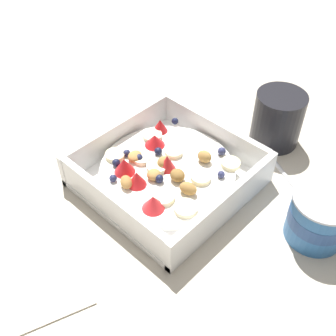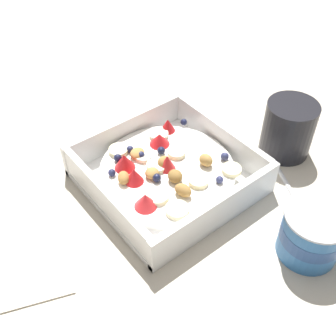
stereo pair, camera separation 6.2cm
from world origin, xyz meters
TOP-DOWN VIEW (x-y plane):
  - ground_plane at (0.00, 0.00)m, footprint 2.40×2.40m
  - fruit_bowl at (0.00, -0.00)m, footprint 0.22×0.22m
  - spoon at (-0.16, 0.08)m, footprint 0.09×0.16m
  - yogurt_cup at (-0.06, 0.21)m, footprint 0.08×0.08m
  - coffee_mug at (-0.20, 0.06)m, footprint 0.09×0.10m
  - folded_napkin at (0.24, -0.00)m, footprint 0.15×0.15m

SIDE VIEW (x-z plane):
  - ground_plane at x=0.00m, z-range 0.00..0.00m
  - folded_napkin at x=0.24m, z-range 0.00..0.01m
  - spoon at x=-0.16m, z-range 0.00..0.01m
  - fruit_bowl at x=0.00m, z-range -0.01..0.05m
  - yogurt_cup at x=-0.06m, z-range 0.00..0.07m
  - coffee_mug at x=-0.20m, z-range 0.00..0.09m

